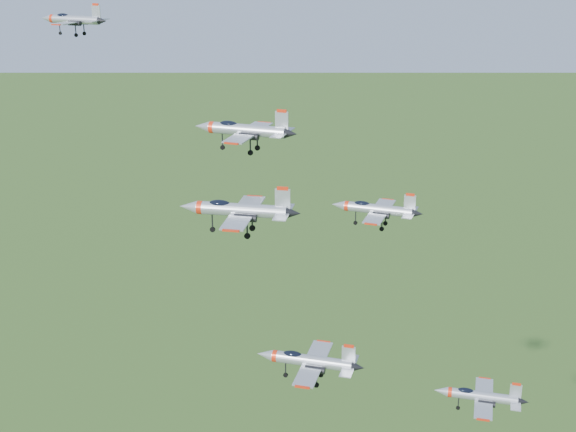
# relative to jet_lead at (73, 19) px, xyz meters

# --- Properties ---
(jet_lead) EXTENTS (10.68, 9.05, 2.89)m
(jet_lead) POSITION_rel_jet_lead_xyz_m (0.00, 0.00, 0.00)
(jet_lead) COLOR #A7ABB4
(jet_left_high) EXTENTS (13.86, 11.67, 3.73)m
(jet_left_high) POSITION_rel_jet_lead_xyz_m (25.97, -12.27, -12.04)
(jet_left_high) COLOR #A7ABB4
(jet_right_high) EXTENTS (13.24, 10.95, 3.54)m
(jet_right_high) POSITION_rel_jet_lead_xyz_m (28.44, -31.27, -16.02)
(jet_right_high) COLOR #A7ABB4
(jet_left_low) EXTENTS (12.35, 10.41, 3.32)m
(jet_left_low) POSITION_rel_jet_lead_xyz_m (42.93, -9.18, -23.07)
(jet_left_low) COLOR #A7ABB4
(jet_right_low) EXTENTS (12.53, 10.47, 3.35)m
(jet_right_low) POSITION_rel_jet_lead_xyz_m (36.05, -30.65, -34.03)
(jet_right_low) COLOR #A7ABB4
(jet_trail) EXTENTS (12.06, 10.06, 3.22)m
(jet_trail) POSITION_rel_jet_lead_xyz_m (57.27, -18.21, -45.02)
(jet_trail) COLOR #A7ABB4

